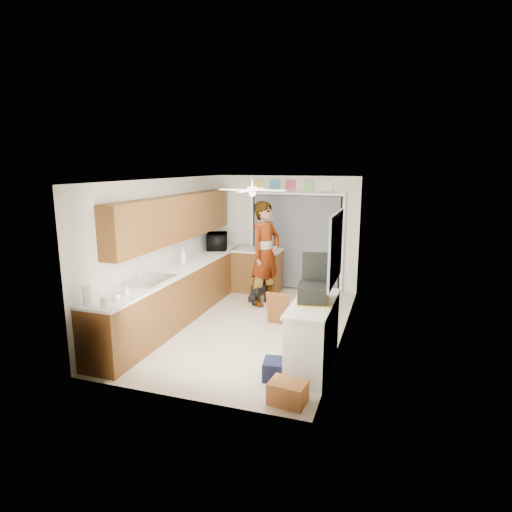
% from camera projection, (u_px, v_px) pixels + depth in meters
% --- Properties ---
extents(floor, '(5.00, 5.00, 0.00)m').
position_uv_depth(floor, '(249.00, 325.00, 7.44)').
color(floor, beige).
rests_on(floor, ground).
extents(ceiling, '(5.00, 5.00, 0.00)m').
position_uv_depth(ceiling, '(248.00, 180.00, 6.92)').
color(ceiling, white).
rests_on(ceiling, ground).
extents(wall_back, '(3.20, 0.00, 3.20)m').
position_uv_depth(wall_back, '(286.00, 233.00, 9.50)').
color(wall_back, silver).
rests_on(wall_back, ground).
extents(wall_front, '(3.20, 0.00, 3.20)m').
position_uv_depth(wall_front, '(176.00, 298.00, 4.86)').
color(wall_front, silver).
rests_on(wall_front, ground).
extents(wall_left, '(0.00, 5.00, 5.00)m').
position_uv_depth(wall_left, '(165.00, 249.00, 7.67)').
color(wall_left, silver).
rests_on(wall_left, ground).
extents(wall_right, '(0.00, 5.00, 5.00)m').
position_uv_depth(wall_right, '(345.00, 262.00, 6.69)').
color(wall_right, silver).
rests_on(wall_right, ground).
extents(left_base_cabinets, '(0.60, 4.80, 0.90)m').
position_uv_depth(left_base_cabinets, '(181.00, 293.00, 7.75)').
color(left_base_cabinets, brown).
rests_on(left_base_cabinets, floor).
extents(left_countertop, '(0.62, 4.80, 0.04)m').
position_uv_depth(left_countertop, '(181.00, 268.00, 7.65)').
color(left_countertop, white).
rests_on(left_countertop, left_base_cabinets).
extents(upper_cabinets, '(0.32, 4.00, 0.80)m').
position_uv_depth(upper_cabinets, '(177.00, 218.00, 7.69)').
color(upper_cabinets, brown).
rests_on(upper_cabinets, wall_left).
extents(sink_basin, '(0.50, 0.76, 0.06)m').
position_uv_depth(sink_basin, '(150.00, 280.00, 6.71)').
color(sink_basin, silver).
rests_on(sink_basin, left_countertop).
extents(faucet, '(0.03, 0.03, 0.22)m').
position_uv_depth(faucet, '(139.00, 274.00, 6.75)').
color(faucet, silver).
rests_on(faucet, left_countertop).
extents(peninsula_base, '(1.00, 0.60, 0.90)m').
position_uv_depth(peninsula_base, '(257.00, 271.00, 9.36)').
color(peninsula_base, brown).
rests_on(peninsula_base, floor).
extents(peninsula_top, '(1.04, 0.64, 0.04)m').
position_uv_depth(peninsula_top, '(257.00, 250.00, 9.26)').
color(peninsula_top, white).
rests_on(peninsula_top, peninsula_base).
extents(back_opening_recess, '(2.00, 0.06, 2.10)m').
position_uv_depth(back_opening_recess, '(296.00, 242.00, 9.44)').
color(back_opening_recess, black).
rests_on(back_opening_recess, wall_back).
extents(curtain_panel, '(1.90, 0.03, 2.05)m').
position_uv_depth(curtain_panel, '(296.00, 243.00, 9.40)').
color(curtain_panel, slate).
rests_on(curtain_panel, wall_back).
extents(door_trim_left, '(0.06, 0.04, 2.10)m').
position_uv_depth(door_trim_left, '(252.00, 240.00, 9.72)').
color(door_trim_left, white).
rests_on(door_trim_left, wall_back).
extents(door_trim_right, '(0.06, 0.04, 2.10)m').
position_uv_depth(door_trim_right, '(343.00, 245.00, 9.10)').
color(door_trim_right, white).
rests_on(door_trim_right, wall_back).
extents(door_trim_head, '(2.10, 0.04, 0.06)m').
position_uv_depth(door_trim_head, '(297.00, 194.00, 9.19)').
color(door_trim_head, white).
rests_on(door_trim_head, wall_back).
extents(header_frame_0, '(0.22, 0.02, 0.22)m').
position_uv_depth(header_frame_0, '(260.00, 185.00, 9.44)').
color(header_frame_0, '#E3D84B').
rests_on(header_frame_0, wall_back).
extents(header_frame_1, '(0.22, 0.02, 0.22)m').
position_uv_depth(header_frame_1, '(275.00, 185.00, 9.33)').
color(header_frame_1, '#458BB9').
rests_on(header_frame_1, wall_back).
extents(header_frame_2, '(0.22, 0.02, 0.22)m').
position_uv_depth(header_frame_2, '(290.00, 185.00, 9.22)').
color(header_frame_2, '#B94554').
rests_on(header_frame_2, wall_back).
extents(header_frame_3, '(0.22, 0.02, 0.22)m').
position_uv_depth(header_frame_3, '(309.00, 185.00, 9.10)').
color(header_frame_3, '#7CC06D').
rests_on(header_frame_3, wall_back).
extents(header_frame_4, '(0.22, 0.02, 0.22)m').
position_uv_depth(header_frame_4, '(327.00, 186.00, 8.98)').
color(header_frame_4, silver).
rests_on(header_frame_4, wall_back).
extents(route66_sign, '(0.22, 0.02, 0.26)m').
position_uv_depth(route66_sign, '(245.00, 184.00, 9.54)').
color(route66_sign, silver).
rests_on(route66_sign, wall_back).
extents(right_counter_base, '(0.50, 1.40, 0.90)m').
position_uv_depth(right_counter_base, '(313.00, 336.00, 5.82)').
color(right_counter_base, white).
rests_on(right_counter_base, floor).
extents(right_counter_top, '(0.54, 1.44, 0.04)m').
position_uv_depth(right_counter_top, '(313.00, 303.00, 5.73)').
color(right_counter_top, white).
rests_on(right_counter_top, right_counter_base).
extents(abstract_painting, '(0.03, 1.15, 0.95)m').
position_uv_depth(abstract_painting, '(336.00, 248.00, 5.68)').
color(abstract_painting, '#E35383').
rests_on(abstract_painting, wall_right).
extents(ceiling_fan, '(1.14, 1.14, 0.24)m').
position_uv_depth(ceiling_fan, '(252.00, 190.00, 7.14)').
color(ceiling_fan, white).
rests_on(ceiling_fan, ceiling).
extents(microwave, '(0.62, 0.73, 0.34)m').
position_uv_depth(microwave, '(217.00, 241.00, 9.25)').
color(microwave, black).
rests_on(microwave, left_countertop).
extents(soap_bottle, '(0.16, 0.16, 0.31)m').
position_uv_depth(soap_bottle, '(183.00, 255.00, 7.88)').
color(soap_bottle, silver).
rests_on(soap_bottle, left_countertop).
extents(cup, '(0.15, 0.15, 0.09)m').
position_uv_depth(cup, '(116.00, 297.00, 5.77)').
color(cup, white).
rests_on(cup, left_countertop).
extents(jar_a, '(0.11, 0.11, 0.12)m').
position_uv_depth(jar_a, '(104.00, 302.00, 5.51)').
color(jar_a, silver).
rests_on(jar_a, left_countertop).
extents(jar_b, '(0.08, 0.08, 0.12)m').
position_uv_depth(jar_b, '(126.00, 290.00, 6.03)').
color(jar_b, silver).
rests_on(jar_b, left_countertop).
extents(paper_towel_roll, '(0.14, 0.14, 0.27)m').
position_uv_depth(paper_towel_roll, '(87.00, 295.00, 5.57)').
color(paper_towel_roll, white).
rests_on(paper_towel_roll, left_countertop).
extents(suitcase, '(0.46, 0.57, 0.22)m').
position_uv_depth(suitcase, '(313.00, 293.00, 5.74)').
color(suitcase, black).
rests_on(suitcase, right_counter_top).
extents(suitcase_rim, '(0.53, 0.64, 0.02)m').
position_uv_depth(suitcase_rim, '(313.00, 301.00, 5.77)').
color(suitcase_rim, yellow).
rests_on(suitcase_rim, suitcase).
extents(suitcase_lid, '(0.42, 0.10, 0.50)m').
position_uv_depth(suitcase_lid, '(317.00, 270.00, 5.96)').
color(suitcase_lid, black).
rests_on(suitcase_lid, suitcase).
extents(cardboard_box, '(0.46, 0.37, 0.27)m').
position_uv_depth(cardboard_box, '(288.00, 392.00, 4.99)').
color(cardboard_box, '#CA6E3F').
rests_on(cardboard_box, floor).
extents(navy_crate, '(0.45, 0.39, 0.25)m').
position_uv_depth(navy_crate, '(279.00, 370.00, 5.56)').
color(navy_crate, black).
rests_on(navy_crate, floor).
extents(cabinet_door_panel, '(0.41, 0.17, 0.59)m').
position_uv_depth(cabinet_door_panel, '(278.00, 308.00, 7.40)').
color(cabinet_door_panel, brown).
rests_on(cabinet_door_panel, floor).
extents(man, '(0.74, 0.88, 2.05)m').
position_uv_depth(man, '(265.00, 254.00, 8.38)').
color(man, white).
rests_on(man, floor).
extents(dog, '(0.33, 0.59, 0.44)m').
position_uv_depth(dog, '(259.00, 293.00, 8.56)').
color(dog, black).
rests_on(dog, floor).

